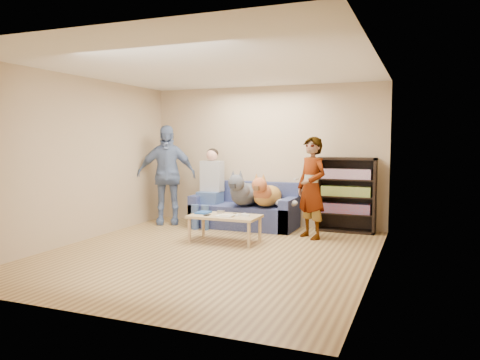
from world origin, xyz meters
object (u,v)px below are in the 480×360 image
at_px(person_seated, 210,185).
at_px(dog_gray, 245,193).
at_px(bookshelf, 346,193).
at_px(person_standing_right, 312,188).
at_px(notebook_blue, 203,213).
at_px(camera_silver, 221,212).
at_px(dog_tan, 266,194).
at_px(sofa, 245,212).
at_px(person_standing_left, 166,175).
at_px(coffee_table, 225,218).

bearing_deg(person_seated, dog_gray, -7.89).
xyz_separation_m(person_seated, bookshelf, (2.46, 0.36, -0.09)).
relative_size(person_standing_right, dog_gray, 1.30).
xyz_separation_m(notebook_blue, person_seated, (-0.40, 1.11, 0.34)).
height_order(camera_silver, person_seated, person_seated).
distance_m(camera_silver, dog_tan, 1.08).
bearing_deg(person_seated, sofa, 10.87).
bearing_deg(person_standing_left, camera_silver, -56.40).
distance_m(dog_gray, bookshelf, 1.79).
relative_size(person_standing_right, dog_tan, 1.41).
relative_size(person_standing_left, sofa, 0.99).
xyz_separation_m(person_standing_right, notebook_blue, (-1.61, -0.70, -0.40)).
relative_size(person_standing_right, notebook_blue, 6.37).
relative_size(person_standing_left, dog_gray, 1.48).
bearing_deg(bookshelf, dog_tan, -162.07).
relative_size(camera_silver, person_seated, 0.07).
distance_m(person_seated, dog_tan, 1.14).
xyz_separation_m(person_standing_right, dog_gray, (-1.28, 0.30, -0.17)).
distance_m(notebook_blue, camera_silver, 0.29).
height_order(person_standing_left, dog_gray, person_standing_left).
height_order(person_standing_left, coffee_table, person_standing_left).
relative_size(person_standing_left, bookshelf, 1.45).
bearing_deg(dog_gray, person_standing_right, -13.22).
height_order(sofa, dog_gray, dog_gray).
xyz_separation_m(camera_silver, coffee_table, (0.12, -0.12, -0.07)).
xyz_separation_m(camera_silver, dog_tan, (0.44, 0.97, 0.20)).
bearing_deg(dog_tan, notebook_blue, -124.93).
bearing_deg(bookshelf, person_standing_left, -171.72).
bearing_deg(coffee_table, person_standing_right, 31.88).
bearing_deg(dog_gray, person_standing_left, -179.26).
distance_m(sofa, coffee_table, 1.30).
bearing_deg(person_standing_right, person_standing_left, -148.56).
bearing_deg(coffee_table, camera_silver, 135.00).
height_order(person_standing_left, person_seated, person_standing_left).
height_order(person_standing_left, sofa, person_standing_left).
bearing_deg(person_standing_right, dog_tan, -163.54).
bearing_deg(person_standing_right, camera_silver, -117.52).
height_order(sofa, coffee_table, sofa).
distance_m(person_standing_right, bookshelf, 0.90).
height_order(dog_gray, dog_tan, dog_gray).
bearing_deg(dog_gray, camera_silver, -92.93).
xyz_separation_m(person_seated, dog_tan, (1.13, -0.07, -0.13)).
height_order(notebook_blue, dog_gray, dog_gray).
distance_m(dog_gray, dog_tan, 0.40).
bearing_deg(sofa, dog_gray, -72.27).
height_order(dog_gray, coffee_table, dog_gray).
bearing_deg(person_seated, coffee_table, -55.19).
bearing_deg(notebook_blue, dog_gray, 71.95).
bearing_deg(dog_tan, person_seated, 176.44).
distance_m(person_seated, coffee_table, 1.47).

